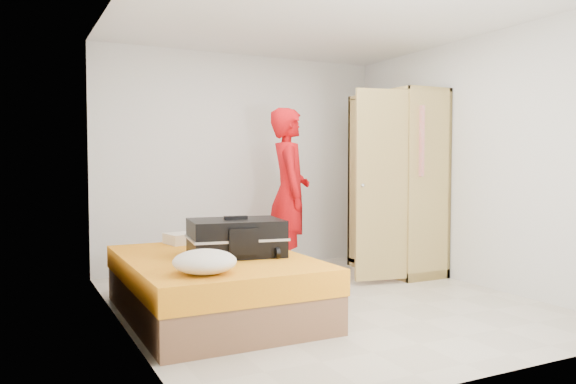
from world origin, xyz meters
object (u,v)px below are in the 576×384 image
person (289,193)px  wardrobe (395,187)px  bed (214,285)px  suitcase (236,238)px  round_cushion (205,262)px

person → wardrobe: bearing=-82.5°
bed → wardrobe: (2.50, 0.81, 0.75)m
wardrobe → suitcase: (-2.32, -0.86, -0.35)m
bed → wardrobe: size_ratio=0.96×
person → suitcase: size_ratio=2.20×
bed → wardrobe: wardrobe is taller
person → round_cushion: bearing=159.2°
bed → suitcase: suitcase is taller
suitcase → round_cushion: (-0.48, -0.64, -0.07)m
person → round_cushion: person is taller
wardrobe → bed: bearing=-162.0°
wardrobe → round_cushion: (-2.80, -1.50, -0.41)m
round_cushion → wardrobe: bearing=28.2°
person → round_cushion: (-1.57, -1.79, -0.36)m
wardrobe → person: bearing=167.0°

